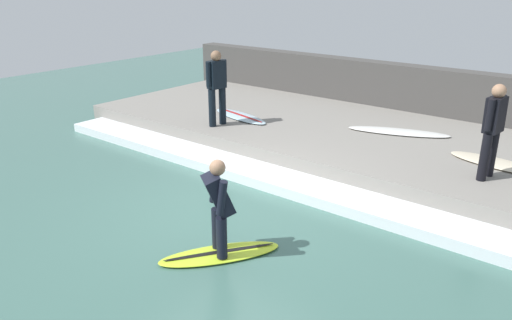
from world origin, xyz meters
TOP-DOWN VIEW (x-y plane):
  - ground_plane at (0.00, 0.00)m, footprint 28.00×28.00m
  - concrete_ledge at (3.97, 0.00)m, footprint 4.40×12.44m
  - back_wall at (6.42, 0.00)m, footprint 0.50×13.06m
  - wave_foam_crest at (1.37, 0.00)m, footprint 0.80×11.81m
  - surfboard_riding at (-1.10, -0.77)m, footprint 1.65×1.35m
  - surfer_riding at (-1.10, -0.77)m, footprint 0.53×0.52m
  - surfer_waiting_near at (2.44, 2.50)m, footprint 0.55×0.28m
  - surfboard_waiting_near at (3.23, 2.51)m, footprint 0.89×1.83m
  - surfer_waiting_far at (2.88, -3.05)m, footprint 0.52×0.27m
  - surfboard_waiting_far at (3.64, -3.08)m, footprint 0.80×1.79m
  - surfboard_spare at (4.36, -0.92)m, footprint 1.18×2.14m

SIDE VIEW (x-z plane):
  - ground_plane at x=0.00m, z-range 0.00..0.00m
  - surfboard_riding at x=-1.10m, z-range 0.00..0.06m
  - wave_foam_crest at x=1.37m, z-range 0.00..0.19m
  - concrete_ledge at x=3.97m, z-range 0.00..0.45m
  - surfboard_waiting_far at x=3.64m, z-range 0.45..0.51m
  - surfboard_spare at x=4.36m, z-range 0.45..0.51m
  - surfboard_waiting_near at x=3.23m, z-range 0.44..0.51m
  - back_wall at x=6.42m, z-range 0.00..1.53m
  - surfer_riding at x=-1.10m, z-range 0.13..1.46m
  - surfer_waiting_far at x=2.88m, z-range 0.54..2.10m
  - surfer_waiting_near at x=2.44m, z-range 0.55..2.19m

